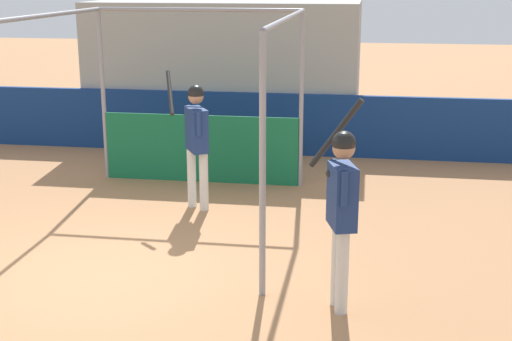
{
  "coord_description": "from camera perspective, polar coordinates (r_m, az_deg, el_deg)",
  "views": [
    {
      "loc": [
        2.91,
        -7.16,
        3.32
      ],
      "look_at": [
        1.6,
        1.1,
        1.03
      ],
      "focal_mm": 50.0,
      "sensor_mm": 36.0,
      "label": 1
    }
  ],
  "objects": [
    {
      "name": "batting_cage",
      "position": [
        10.81,
        -5.56,
        4.35
      ],
      "size": [
        3.36,
        4.24,
        2.84
      ],
      "color": "gray",
      "rests_on": "ground"
    },
    {
      "name": "outfield_wall",
      "position": [
        13.8,
        -3.37,
        3.89
      ],
      "size": [
        24.0,
        0.12,
        1.17
      ],
      "color": "navy",
      "rests_on": "ground"
    },
    {
      "name": "player_waiting",
      "position": [
        7.12,
        6.86,
        -2.55
      ],
      "size": [
        0.55,
        0.69,
        2.15
      ],
      "rotation": [
        0.0,
        0.0,
        1.85
      ],
      "color": "silver",
      "rests_on": "ground"
    },
    {
      "name": "bleacher_section",
      "position": [
        15.28,
        -2.08,
        8.18
      ],
      "size": [
        5.4,
        3.2,
        2.85
      ],
      "color": "#9E9E99",
      "rests_on": "ground"
    },
    {
      "name": "ground_plane",
      "position": [
        8.41,
        -12.17,
        -8.29
      ],
      "size": [
        60.0,
        60.0,
        0.0
      ],
      "primitive_type": "plane",
      "color": "#A8754C"
    },
    {
      "name": "player_batter",
      "position": [
        10.28,
        -4.82,
        2.92
      ],
      "size": [
        0.78,
        0.76,
        1.98
      ],
      "rotation": [
        0.0,
        0.0,
        2.08
      ],
      "color": "silver",
      "rests_on": "ground"
    }
  ]
}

